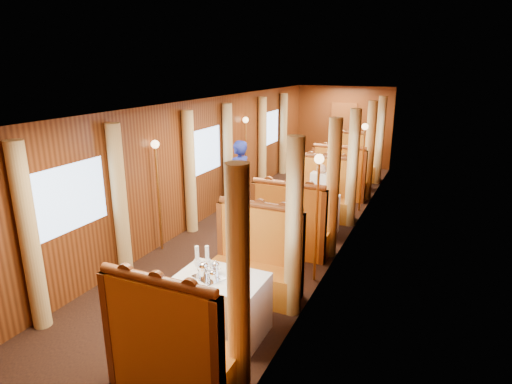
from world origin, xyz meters
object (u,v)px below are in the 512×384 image
Objects in this scene: tea_tray at (208,277)px; banquette_far_aft at (356,164)px; banquette_near_fwd at (172,352)px; fruit_plate at (235,286)px; table_mid at (308,215)px; banquette_mid_fwd at (291,231)px; banquette_mid_aft at (323,198)px; steward at (239,181)px; teapot_left at (204,272)px; rose_vase_far at (349,153)px; table_near at (221,305)px; table_far at (348,174)px; passenger at (320,187)px; teapot_back at (215,269)px; teapot_right at (213,278)px; banquette_near_aft at (255,267)px; rose_vase_mid at (311,187)px; banquette_far_fwd at (339,181)px.

banquette_far_aft is at bearing 89.16° from tea_tray.
fruit_plate is at bearing 72.41° from banquette_near_fwd.
table_mid is at bearing 88.11° from tea_tray.
banquette_mid_fwd is 2.03m from banquette_mid_aft.
steward reaches higher than banquette_far_aft.
teapot_left is (-0.17, 0.92, 0.40)m from banquette_near_fwd.
table_near is at bearing -89.80° from rose_vase_far.
table_far is at bearing 92.20° from fruit_plate.
banquette_mid_aft reaches higher than table_far.
tea_tray is at bearing 28.91° from teapot_left.
table_near is 1.38× the size of passenger.
table_mid is 6.87× the size of teapot_back.
teapot_left is 7.12m from rose_vase_far.
tea_tray is 0.13m from teapot_right.
banquette_near_fwd is at bearing -74.48° from teapot_back.
table_far is 0.63× the size of steward.
tea_tray is at bearing -96.19° from banquette_near_aft.
rose_vase_far reaches higher than table_mid.
banquette_far_aft is 1.11m from rose_vase_far.
teapot_right is (-0.02, -1.15, 0.38)m from banquette_near_aft.
banquette_near_fwd is 0.97m from fruit_plate.
table_mid is 3.68m from fruit_plate.
fruit_plate is 0.60× the size of rose_vase_far.
rose_vase_far is 0.47× the size of passenger.
passenger reaches higher than teapot_right.
banquette_far_aft is 3.72× the size of rose_vase_mid.
banquette_mid_aft is at bearing 93.37° from fruit_plate.
banquette_far_fwd reaches higher than table_mid.
table_far is at bearing 90.00° from banquette_near_aft.
banquette_near_fwd is 1.14m from teapot_back.
banquette_mid_fwd is 5.53m from banquette_far_aft.
banquette_far_fwd is at bearing 162.64° from steward.
banquette_mid_aft is at bearing -90.00° from table_far.
table_mid is at bearing -90.00° from table_far.
passenger is (1.58, 0.57, -0.10)m from steward.
table_near is 1.00× the size of table_far.
rose_vase_mid is (0.03, 0.03, 0.55)m from table_mid.
banquette_mid_fwd is 9.56× the size of teapot_right.
banquette_far_aft is at bearing 90.00° from banquette_mid_fwd.
banquette_mid_fwd is 1.00× the size of banquette_mid_aft.
table_mid is at bearing 90.00° from banquette_near_aft.
banquette_mid_aft reaches higher than tea_tray.
steward reaches higher than passenger.
banquette_near_aft is 1.00× the size of banquette_far_aft.
table_near is 0.78× the size of banquette_near_fwd.
banquette_mid_aft is 3.50m from banquette_far_aft.
banquette_far_aft is 9.56× the size of teapot_right.
teapot_right is 0.39× the size of rose_vase_far.
banquette_mid_fwd is 3.94× the size of tea_tray.
table_far is 3.09× the size of tea_tray.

